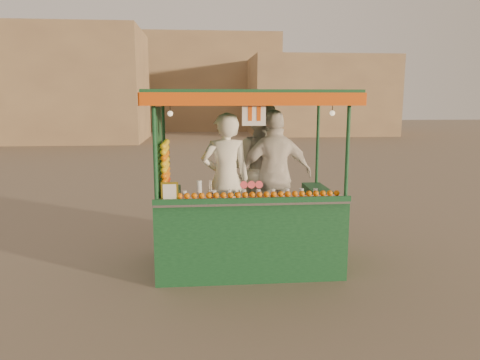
{
  "coord_description": "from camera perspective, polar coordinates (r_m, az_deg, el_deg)",
  "views": [
    {
      "loc": [
        -1.0,
        -5.89,
        2.2
      ],
      "look_at": [
        -0.47,
        -0.14,
        1.18
      ],
      "focal_mm": 33.69,
      "sensor_mm": 36.0,
      "label": 1
    }
  ],
  "objects": [
    {
      "name": "building_right",
      "position": [
        30.94,
        9.9,
        10.42
      ],
      "size": [
        9.0,
        6.0,
        5.0
      ],
      "primitive_type": "cube",
      "color": "#9E815A",
      "rests_on": "ground"
    },
    {
      "name": "ground",
      "position": [
        6.37,
        4.17,
        -10.26
      ],
      "size": [
        90.0,
        90.0,
        0.0
      ],
      "primitive_type": "plane",
      "color": "#726552",
      "rests_on": "ground"
    },
    {
      "name": "juice_cart",
      "position": [
        5.95,
        0.33,
        -4.11
      ],
      "size": [
        2.56,
        1.66,
        2.33
      ],
      "color": "#113E20",
      "rests_on": "ground"
    },
    {
      "name": "vendor_middle",
      "position": [
        6.52,
        2.36,
        1.4
      ],
      "size": [
        1.11,
        0.98,
        1.91
      ],
      "rotation": [
        0.0,
        0.0,
        2.82
      ],
      "color": "beige",
      "rests_on": "ground"
    },
    {
      "name": "building_left",
      "position": [
        27.11,
        -22.85,
        10.93
      ],
      "size": [
        10.0,
        6.0,
        6.0
      ],
      "primitive_type": "cube",
      "color": "#9E815A",
      "rests_on": "ground"
    },
    {
      "name": "building_center",
      "position": [
        35.93,
        -6.99,
        12.01
      ],
      "size": [
        14.0,
        7.0,
        7.0
      ],
      "primitive_type": "cube",
      "color": "#9E815A",
      "rests_on": "ground"
    },
    {
      "name": "vendor_left",
      "position": [
        6.04,
        -1.82,
        0.07
      ],
      "size": [
        0.68,
        0.47,
        1.78
      ],
      "rotation": [
        0.0,
        0.0,
        3.21
      ],
      "color": "white",
      "rests_on": "ground"
    },
    {
      "name": "vendor_right",
      "position": [
        6.27,
        4.48,
        0.59
      ],
      "size": [
        1.11,
        0.58,
        1.82
      ],
      "rotation": [
        0.0,
        0.0,
        3.28
      ],
      "color": "white",
      "rests_on": "ground"
    }
  ]
}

